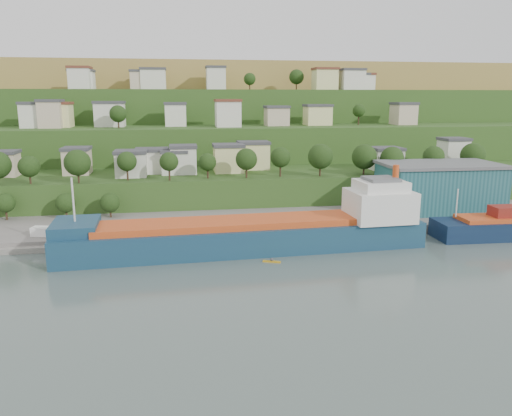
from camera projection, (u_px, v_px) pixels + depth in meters
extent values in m
plane|color=#485850|center=(273.00, 262.00, 99.00)|extent=(500.00, 500.00, 0.00)
cube|color=slate|center=(328.00, 224.00, 129.07)|extent=(220.00, 26.00, 4.00)
cube|color=slate|center=(14.00, 243.00, 111.78)|extent=(40.00, 18.00, 2.40)
cube|color=#284719|center=(238.00, 204.00, 153.00)|extent=(260.00, 32.00, 20.00)
cube|color=#284719|center=(228.00, 187.00, 181.93)|extent=(280.00, 32.00, 44.00)
cube|color=#284719|center=(221.00, 175.00, 210.86)|extent=(300.00, 32.00, 70.00)
cube|color=olive|center=(209.00, 155.00, 282.22)|extent=(360.00, 120.00, 96.00)
cube|color=#C9B398|center=(2.00, 165.00, 141.50)|extent=(8.84, 7.25, 6.41)
cube|color=#3F3F44|center=(0.00, 152.00, 140.71)|extent=(9.44, 7.85, 0.90)
cube|color=#C9B398|center=(77.00, 162.00, 145.63)|extent=(7.17, 8.11, 7.00)
cube|color=#3F3F44|center=(76.00, 149.00, 144.77)|extent=(7.77, 8.71, 0.90)
cube|color=silver|center=(131.00, 165.00, 141.07)|extent=(8.46, 7.92, 6.57)
cube|color=#3F3F44|center=(131.00, 152.00, 140.27)|extent=(9.06, 8.52, 0.90)
cube|color=silver|center=(152.00, 162.00, 148.21)|extent=(9.12, 8.17, 6.42)
cube|color=#3F3F44|center=(152.00, 150.00, 147.42)|extent=(9.72, 8.77, 0.90)
cube|color=silver|center=(174.00, 163.00, 146.89)|extent=(7.38, 8.84, 6.21)
cube|color=#3F3F44|center=(174.00, 151.00, 146.12)|extent=(7.98, 9.44, 0.90)
cube|color=silver|center=(184.00, 161.00, 146.36)|extent=(7.40, 7.12, 7.56)
cube|color=#3F3F44|center=(183.00, 146.00, 145.44)|extent=(8.00, 7.72, 0.90)
cube|color=beige|center=(229.00, 160.00, 149.36)|extent=(8.62, 8.24, 7.57)
cube|color=#3F3F44|center=(228.00, 145.00, 148.44)|extent=(9.22, 8.84, 0.90)
cube|color=beige|center=(253.00, 157.00, 155.90)|extent=(9.28, 7.29, 7.79)
cube|color=#3F3F44|center=(253.00, 143.00, 154.96)|extent=(9.88, 7.89, 0.90)
cube|color=silver|center=(386.00, 160.00, 153.89)|extent=(8.66, 8.26, 6.17)
cube|color=#3F3F44|center=(386.00, 149.00, 153.13)|extent=(9.26, 8.86, 0.90)
cube|color=silver|center=(453.00, 154.00, 158.50)|extent=(7.66, 7.30, 8.70)
cube|color=#3F3F44|center=(454.00, 139.00, 157.47)|extent=(8.26, 7.90, 0.90)
cube|color=silver|center=(36.00, 116.00, 166.94)|extent=(9.32, 7.84, 7.72)
cube|color=#3F3F44|center=(35.00, 103.00, 166.01)|extent=(9.92, 8.44, 0.90)
cube|color=#C9B398|center=(51.00, 115.00, 166.05)|extent=(7.24, 7.62, 8.54)
cube|color=#3F3F44|center=(50.00, 101.00, 165.04)|extent=(7.84, 8.22, 0.90)
cube|color=beige|center=(59.00, 116.00, 170.32)|extent=(8.31, 8.75, 7.68)
cube|color=brown|center=(58.00, 103.00, 169.40)|extent=(8.91, 9.35, 0.90)
cube|color=silver|center=(110.00, 115.00, 174.12)|extent=(9.85, 8.69, 7.90)
cube|color=#3F3F44|center=(109.00, 102.00, 173.17)|extent=(10.45, 9.29, 0.90)
cube|color=silver|center=(176.00, 115.00, 176.93)|extent=(7.29, 7.94, 7.49)
cube|color=#3F3F44|center=(175.00, 103.00, 176.03)|extent=(7.89, 8.54, 0.90)
cube|color=silver|center=(228.00, 114.00, 172.79)|extent=(8.39, 8.95, 8.57)
cube|color=brown|center=(228.00, 100.00, 171.77)|extent=(8.99, 9.55, 0.90)
cube|color=#C9B398|center=(277.00, 117.00, 180.55)|extent=(7.99, 8.07, 6.25)
cube|color=#3F3F44|center=(277.00, 107.00, 179.78)|extent=(8.59, 8.67, 0.90)
cube|color=beige|center=(317.00, 116.00, 183.50)|extent=(9.09, 8.14, 6.71)
cube|color=#3F3F44|center=(318.00, 105.00, 182.68)|extent=(9.69, 8.74, 0.90)
cube|color=#C9B398|center=(403.00, 115.00, 187.79)|extent=(7.49, 8.77, 7.38)
cube|color=#3F3F44|center=(404.00, 103.00, 186.89)|extent=(8.09, 9.37, 0.90)
cube|color=silver|center=(82.00, 81.00, 194.94)|extent=(9.35, 7.16, 6.77)
cube|color=#3F3F44|center=(81.00, 71.00, 194.11)|extent=(9.95, 7.76, 0.90)
cube|color=silver|center=(80.00, 79.00, 191.01)|extent=(7.83, 8.78, 7.75)
cube|color=brown|center=(79.00, 67.00, 190.07)|extent=(8.43, 9.38, 0.90)
cube|color=#C9B398|center=(141.00, 81.00, 201.05)|extent=(8.32, 8.12, 6.97)
cube|color=#3F3F44|center=(141.00, 71.00, 200.21)|extent=(8.92, 8.72, 0.90)
cube|color=silver|center=(153.00, 80.00, 201.52)|extent=(9.85, 8.84, 7.81)
cube|color=#3F3F44|center=(153.00, 69.00, 200.58)|extent=(10.45, 9.44, 0.90)
cube|color=silver|center=(216.00, 79.00, 205.54)|extent=(7.59, 7.80, 8.76)
cube|color=#3F3F44|center=(216.00, 67.00, 204.50)|extent=(8.19, 8.40, 0.90)
cube|color=beige|center=(325.00, 80.00, 204.99)|extent=(9.20, 8.06, 8.07)
cube|color=brown|center=(325.00, 69.00, 204.02)|extent=(9.80, 8.66, 0.90)
cube|color=silver|center=(352.00, 80.00, 205.06)|extent=(9.19, 7.73, 7.74)
cube|color=#3F3F44|center=(352.00, 70.00, 204.13)|extent=(9.79, 8.33, 0.90)
cube|color=silver|center=(357.00, 83.00, 207.58)|extent=(8.77, 7.38, 6.07)
cube|color=#3F3F44|center=(357.00, 74.00, 206.82)|extent=(9.37, 7.98, 0.90)
cube|color=silver|center=(362.00, 83.00, 211.06)|extent=(8.69, 7.54, 6.20)
cube|color=brown|center=(363.00, 74.00, 210.30)|extent=(9.29, 8.14, 0.90)
cylinder|color=#382619|center=(30.00, 178.00, 129.11)|extent=(0.50, 0.50, 3.06)
sphere|color=black|center=(29.00, 166.00, 128.45)|extent=(5.49, 5.49, 5.49)
cylinder|color=#382619|center=(78.00, 176.00, 130.60)|extent=(0.50, 0.50, 3.45)
sphere|color=black|center=(77.00, 163.00, 129.82)|extent=(6.86, 6.86, 6.86)
cylinder|color=#382619|center=(128.00, 174.00, 134.71)|extent=(0.50, 0.50, 3.70)
sphere|color=black|center=(127.00, 161.00, 134.00)|extent=(5.31, 5.31, 5.31)
cylinder|color=#382619|center=(169.00, 174.00, 134.38)|extent=(0.50, 0.50, 3.73)
sphere|color=black|center=(169.00, 162.00, 133.67)|extent=(5.09, 5.09, 5.09)
cylinder|color=#382619|center=(208.00, 173.00, 138.04)|extent=(0.50, 0.50, 3.19)
sphere|color=black|center=(207.00, 162.00, 137.41)|extent=(4.87, 4.87, 4.87)
cylinder|color=#382619|center=(246.00, 172.00, 138.79)|extent=(0.50, 0.50, 3.57)
sphere|color=black|center=(246.00, 159.00, 138.04)|extent=(6.04, 6.04, 6.04)
cylinder|color=#382619|center=(280.00, 170.00, 141.20)|extent=(0.50, 0.50, 3.91)
sphere|color=black|center=(280.00, 157.00, 140.44)|extent=(5.69, 5.69, 5.69)
cylinder|color=#382619|center=(320.00, 170.00, 142.05)|extent=(0.50, 0.50, 3.66)
sphere|color=black|center=(320.00, 157.00, 141.23)|extent=(7.09, 7.09, 7.09)
cylinder|color=#382619|center=(364.00, 169.00, 144.93)|extent=(0.50, 0.50, 3.22)
sphere|color=black|center=(364.00, 157.00, 144.16)|extent=(7.19, 7.19, 7.19)
cylinder|color=#382619|center=(391.00, 170.00, 144.61)|extent=(0.50, 0.50, 2.87)
sphere|color=black|center=(392.00, 158.00, 143.89)|extent=(6.84, 6.84, 6.84)
cylinder|color=#382619|center=(433.00, 168.00, 146.37)|extent=(0.50, 0.50, 3.40)
sphere|color=black|center=(434.00, 157.00, 145.63)|extent=(6.20, 6.20, 6.20)
cylinder|color=#382619|center=(472.00, 167.00, 148.52)|extent=(0.50, 0.50, 3.28)
sphere|color=black|center=(473.00, 155.00, 147.74)|extent=(7.17, 7.17, 7.17)
cylinder|color=#382619|center=(359.00, 120.00, 185.93)|extent=(0.50, 0.50, 3.94)
sphere|color=black|center=(359.00, 111.00, 185.23)|extent=(4.64, 4.64, 4.64)
cylinder|color=#382619|center=(296.00, 86.00, 211.01)|extent=(0.50, 0.50, 3.82)
sphere|color=black|center=(296.00, 77.00, 210.23)|extent=(6.22, 6.22, 6.22)
cylinder|color=#382619|center=(349.00, 85.00, 206.84)|extent=(0.50, 0.50, 3.84)
sphere|color=black|center=(349.00, 77.00, 206.15)|extent=(4.69, 4.69, 4.69)
cylinder|color=#382619|center=(250.00, 86.00, 204.31)|extent=(0.50, 0.50, 3.08)
sphere|color=black|center=(250.00, 79.00, 203.69)|extent=(4.90, 4.90, 4.90)
cylinder|color=#382619|center=(119.00, 123.00, 164.98)|extent=(0.50, 0.50, 3.18)
sphere|color=black|center=(118.00, 114.00, 164.30)|extent=(5.61, 5.61, 5.61)
cube|color=navy|center=(245.00, 243.00, 106.07)|extent=(77.79, 15.67, 7.73)
cube|color=#C3461A|center=(234.00, 223.00, 104.75)|extent=(57.83, 12.56, 1.33)
cube|color=navy|center=(75.00, 227.00, 99.74)|extent=(9.38, 12.54, 2.21)
cube|color=silver|center=(379.00, 205.00, 109.09)|extent=(13.75, 11.64, 6.63)
cube|color=silver|center=(381.00, 185.00, 108.14)|extent=(10.33, 9.28, 2.21)
cube|color=#595B5E|center=(381.00, 179.00, 107.83)|extent=(6.92, 6.92, 0.66)
cylinder|color=#C3461A|center=(396.00, 173.00, 108.05)|extent=(1.38, 1.38, 3.31)
cylinder|color=silver|center=(73.00, 200.00, 98.55)|extent=(0.42, 0.42, 8.84)
cube|color=silver|center=(93.00, 238.00, 100.78)|extent=(16.02, 13.18, 0.28)
cylinder|color=silver|center=(457.00, 203.00, 112.37)|extent=(0.30, 0.30, 6.40)
cube|color=#1B4D53|center=(439.00, 188.00, 135.10)|extent=(30.50, 18.84, 12.00)
cube|color=#595B5E|center=(441.00, 164.00, 133.72)|extent=(31.52, 19.87, 0.80)
cube|color=white|center=(46.00, 233.00, 110.31)|extent=(6.37, 3.88, 2.77)
cube|color=silver|center=(56.00, 235.00, 112.23)|extent=(4.36, 3.07, 0.82)
cube|color=orange|center=(196.00, 259.00, 100.16)|extent=(3.29, 0.73, 0.24)
sphere|color=#3F3F44|center=(196.00, 257.00, 100.07)|extent=(0.57, 0.57, 0.57)
cube|color=#C79217|center=(272.00, 262.00, 98.76)|extent=(3.57, 1.86, 0.27)
sphere|color=#3F3F44|center=(272.00, 259.00, 98.66)|extent=(0.63, 0.63, 0.63)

